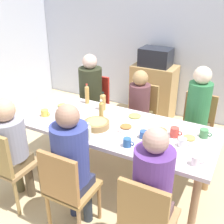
# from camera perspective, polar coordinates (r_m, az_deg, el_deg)

# --- Properties ---
(ground_plane) EXTENTS (6.12, 6.12, 0.00)m
(ground_plane) POSITION_cam_1_polar(r_m,az_deg,el_deg) (3.39, -0.00, -13.63)
(ground_plane) COLOR #C7B286
(wall_back) EXTENTS (5.34, 0.12, 2.60)m
(wall_back) POSITION_cam_1_polar(r_m,az_deg,el_deg) (4.66, 12.67, 14.65)
(wall_back) COLOR silver
(wall_back) RESTS_ON ground_plane
(dining_table) EXTENTS (2.22, 0.90, 0.74)m
(dining_table) POSITION_cam_1_polar(r_m,az_deg,el_deg) (3.01, -0.00, -3.84)
(dining_table) COLOR silver
(dining_table) RESTS_ON ground_plane
(chair_0) EXTENTS (0.40, 0.40, 0.90)m
(chair_0) POSITION_cam_1_polar(r_m,az_deg,el_deg) (2.53, -9.18, -15.05)
(chair_0) COLOR #B0854A
(chair_0) RESTS_ON ground_plane
(person_0) EXTENTS (0.32, 0.32, 1.27)m
(person_0) POSITION_cam_1_polar(r_m,az_deg,el_deg) (2.44, -8.34, -9.45)
(person_0) COLOR #252E4F
(person_0) RESTS_ON ground_plane
(chair_1) EXTENTS (0.40, 0.40, 0.90)m
(chair_1) POSITION_cam_1_polar(r_m,az_deg,el_deg) (3.75, 5.97, -0.31)
(chair_1) COLOR tan
(chair_1) RESTS_ON ground_plane
(person_1) EXTENTS (0.30, 0.30, 1.13)m
(person_1) POSITION_cam_1_polar(r_m,az_deg,el_deg) (3.60, 5.52, 1.44)
(person_1) COLOR brown
(person_1) RESTS_ON ground_plane
(chair_2) EXTENTS (0.40, 0.40, 0.90)m
(chair_2) POSITION_cam_1_polar(r_m,az_deg,el_deg) (2.27, 7.08, -20.91)
(chair_2) COLOR tan
(chair_2) RESTS_ON ground_plane
(person_2) EXTENTS (0.30, 0.30, 1.26)m
(person_2) POSITION_cam_1_polar(r_m,az_deg,el_deg) (2.17, 8.34, -15.10)
(person_2) COLOR #574B45
(person_2) RESTS_ON ground_plane
(chair_3) EXTENTS (0.40, 0.40, 0.90)m
(chair_3) POSITION_cam_1_polar(r_m,az_deg,el_deg) (3.58, 16.95, -2.75)
(chair_3) COLOR #A47A57
(chair_3) RESTS_ON ground_plane
(person_3) EXTENTS (0.30, 0.30, 1.29)m
(person_3) POSITION_cam_1_polar(r_m,az_deg,el_deg) (3.39, 17.14, 0.24)
(person_3) COLOR brown
(person_3) RESTS_ON ground_plane
(chair_4) EXTENTS (0.40, 0.40, 0.90)m
(chair_4) POSITION_cam_1_polar(r_m,az_deg,el_deg) (2.96, -20.91, -9.83)
(chair_4) COLOR #A98355
(chair_4) RESTS_ON ground_plane
(person_4) EXTENTS (0.34, 0.34, 1.17)m
(person_4) POSITION_cam_1_polar(r_m,az_deg,el_deg) (2.90, -20.25, -5.70)
(person_4) COLOR brown
(person_4) RESTS_ON ground_plane
(chair_5) EXTENTS (0.40, 0.40, 0.90)m
(chair_5) POSITION_cam_1_polar(r_m,az_deg,el_deg) (4.05, -3.70, 1.86)
(chair_5) COLOR #B4261A
(chair_5) RESTS_ON ground_plane
(person_5) EXTENTS (0.32, 0.32, 1.25)m
(person_5) POSITION_cam_1_polar(r_m,az_deg,el_deg) (3.89, -4.48, 4.59)
(person_5) COLOR brown
(person_5) RESTS_ON ground_plane
(plate_0) EXTENTS (0.25, 0.25, 0.04)m
(plate_0) POSITION_cam_1_polar(r_m,az_deg,el_deg) (2.86, 9.88, -3.94)
(plate_0) COLOR white
(plate_0) RESTS_ON dining_table
(plate_1) EXTENTS (0.22, 0.22, 0.04)m
(plate_1) POSITION_cam_1_polar(r_m,az_deg,el_deg) (2.90, 2.90, -3.19)
(plate_1) COLOR silver
(plate_1) RESTS_ON dining_table
(plate_2) EXTENTS (0.26, 0.26, 0.04)m
(plate_2) POSITION_cam_1_polar(r_m,az_deg,el_deg) (3.12, 4.73, -1.00)
(plate_2) COLOR silver
(plate_2) RESTS_ON dining_table
(plate_3) EXTENTS (0.20, 0.20, 0.04)m
(plate_3) POSITION_cam_1_polar(r_m,az_deg,el_deg) (3.43, -10.24, 1.22)
(plate_3) COLOR white
(plate_3) RESTS_ON dining_table
(plate_4) EXTENTS (0.23, 0.23, 0.04)m
(plate_4) POSITION_cam_1_polar(r_m,az_deg,el_deg) (3.07, -8.04, -1.63)
(plate_4) COLOR white
(plate_4) RESTS_ON dining_table
(plate_5) EXTENTS (0.22, 0.22, 0.04)m
(plate_5) POSITION_cam_1_polar(r_m,az_deg,el_deg) (2.80, 15.60, -5.32)
(plate_5) COLOR silver
(plate_5) RESTS_ON dining_table
(bowl_0) EXTENTS (0.27, 0.27, 0.09)m
(bowl_0) POSITION_cam_1_polar(r_m,az_deg,el_deg) (2.91, -3.20, -2.41)
(bowl_0) COLOR olive
(bowl_0) RESTS_ON dining_table
(cup_0) EXTENTS (0.11, 0.08, 0.07)m
(cup_0) POSITION_cam_1_polar(r_m,az_deg,el_deg) (2.74, 6.56, -4.60)
(cup_0) COLOR #2E5197
(cup_0) RESTS_ON dining_table
(cup_1) EXTENTS (0.12, 0.09, 0.10)m
(cup_1) POSITION_cam_1_polar(r_m,az_deg,el_deg) (2.81, 12.77, -4.06)
(cup_1) COLOR #CF453B
(cup_1) RESTS_ON dining_table
(cup_2) EXTENTS (0.11, 0.07, 0.09)m
(cup_2) POSITION_cam_1_polar(r_m,az_deg,el_deg) (2.59, 3.19, -6.27)
(cup_2) COLOR #2B5A98
(cup_2) RESTS_ON dining_table
(cup_3) EXTENTS (0.11, 0.08, 0.08)m
(cup_3) POSITION_cam_1_polar(r_m,az_deg,el_deg) (2.67, 14.36, -6.09)
(cup_3) COLOR silver
(cup_3) RESTS_ON dining_table
(cup_4) EXTENTS (0.11, 0.07, 0.09)m
(cup_4) POSITION_cam_1_polar(r_m,az_deg,el_deg) (2.45, 16.86, -9.55)
(cup_4) COLOR white
(cup_4) RESTS_ON dining_table
(cup_5) EXTENTS (0.12, 0.08, 0.08)m
(cup_5) POSITION_cam_1_polar(r_m,az_deg,el_deg) (3.24, -13.64, -0.16)
(cup_5) COLOR #E4C44D
(cup_5) RESTS_ON dining_table
(cup_6) EXTENTS (0.11, 0.07, 0.07)m
(cup_6) POSITION_cam_1_polar(r_m,az_deg,el_deg) (2.50, 12.14, -8.44)
(cup_6) COLOR white
(cup_6) RESTS_ON dining_table
(cup_7) EXTENTS (0.12, 0.08, 0.09)m
(cup_7) POSITION_cam_1_polar(r_m,az_deg,el_deg) (2.87, 18.43, -4.19)
(cup_7) COLOR #4B8C56
(cup_7) RESTS_ON dining_table
(bottle_0) EXTENTS (0.07, 0.07, 0.22)m
(bottle_0) POSITION_cam_1_polar(r_m,az_deg,el_deg) (3.27, -1.88, 2.17)
(bottle_0) COLOR tan
(bottle_0) RESTS_ON dining_table
(bottle_1) EXTENTS (0.05, 0.05, 0.26)m
(bottle_1) POSITION_cam_1_polar(r_m,az_deg,el_deg) (3.45, -5.16, 3.68)
(bottle_1) COLOR tan
(bottle_1) RESTS_ON dining_table
(bottle_2) EXTENTS (0.05, 0.05, 0.24)m
(bottle_2) POSITION_cam_1_polar(r_m,az_deg,el_deg) (3.01, -2.22, 0.21)
(bottle_2) COLOR tan
(bottle_2) RESTS_ON dining_table
(bottle_3) EXTENTS (0.06, 0.06, 0.18)m
(bottle_3) POSITION_cam_1_polar(r_m,az_deg,el_deg) (2.67, -4.96, -4.16)
(bottle_3) COLOR beige
(bottle_3) RESTS_ON dining_table
(side_cabinet) EXTENTS (0.70, 0.44, 0.90)m
(side_cabinet) POSITION_cam_1_polar(r_m,az_deg,el_deg) (4.67, 8.51, 4.11)
(side_cabinet) COLOR tan
(side_cabinet) RESTS_ON ground_plane
(microwave) EXTENTS (0.48, 0.36, 0.28)m
(microwave) POSITION_cam_1_polar(r_m,az_deg,el_deg) (4.49, 9.01, 11.12)
(microwave) COLOR #20232D
(microwave) RESTS_ON side_cabinet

